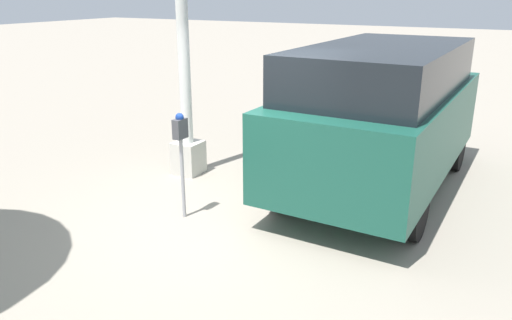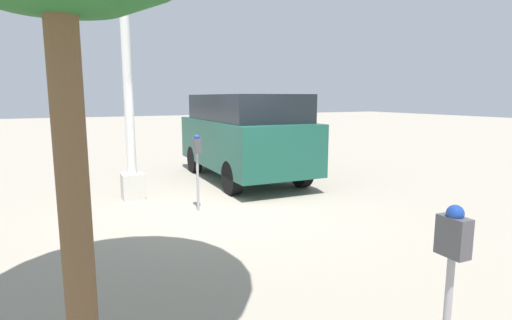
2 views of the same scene
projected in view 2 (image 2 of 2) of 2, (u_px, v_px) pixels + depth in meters
ground_plane at (224, 205)px, 7.99m from camera, size 80.00×80.00×0.00m
parking_meter_near at (197, 155)px, 7.46m from camera, size 0.20×0.12×1.46m
parking_meter_far at (451, 263)px, 2.57m from camera, size 0.20×0.12×1.47m
lamp_post at (129, 110)px, 8.20m from camera, size 0.44×0.44×5.25m
parked_van at (244, 134)px, 10.37m from camera, size 4.81×2.16×2.21m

